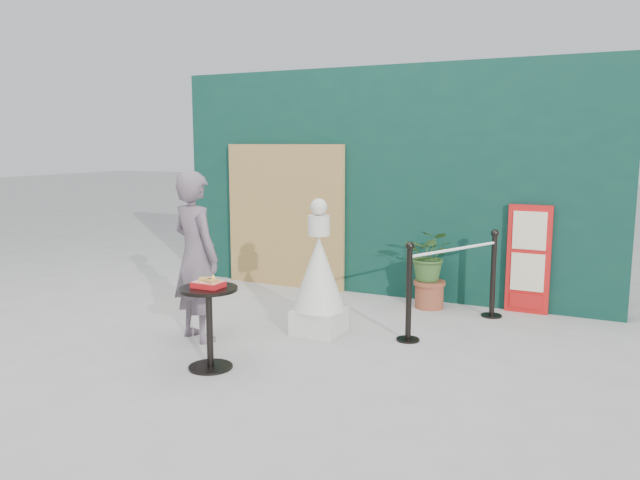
{
  "coord_description": "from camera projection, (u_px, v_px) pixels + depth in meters",
  "views": [
    {
      "loc": [
        2.87,
        -4.67,
        2.02
      ],
      "look_at": [
        0.0,
        1.2,
        1.0
      ],
      "focal_mm": 35.0,
      "sensor_mm": 36.0,
      "label": 1
    }
  ],
  "objects": [
    {
      "name": "menu_board",
      "position": [
        528.0,
        259.0,
        7.4
      ],
      "size": [
        0.5,
        0.07,
        1.3
      ],
      "color": "red",
      "rests_on": "ground"
    },
    {
      "name": "planter",
      "position": [
        430.0,
        263.0,
        7.63
      ],
      "size": [
        0.58,
        0.5,
        0.98
      ],
      "color": "brown",
      "rests_on": "ground"
    },
    {
      "name": "back_wall",
      "position": [
        385.0,
        182.0,
        8.26
      ],
      "size": [
        6.0,
        0.3,
        3.0
      ],
      "primitive_type": "cube",
      "color": "#0A2F29",
      "rests_on": "ground"
    },
    {
      "name": "bamboo_fence",
      "position": [
        285.0,
        216.0,
        8.76
      ],
      "size": [
        1.8,
        0.08,
        2.0
      ],
      "primitive_type": "cube",
      "color": "tan",
      "rests_on": "ground"
    },
    {
      "name": "statue",
      "position": [
        319.0,
        279.0,
        6.6
      ],
      "size": [
        0.57,
        0.57,
        1.45
      ],
      "color": "silver",
      "rests_on": "ground"
    },
    {
      "name": "cafe_table",
      "position": [
        209.0,
        315.0,
        5.58
      ],
      "size": [
        0.52,
        0.52,
        0.75
      ],
      "color": "black",
      "rests_on": "ground"
    },
    {
      "name": "food_basket",
      "position": [
        209.0,
        283.0,
        5.53
      ],
      "size": [
        0.26,
        0.19,
        0.11
      ],
      "color": "red",
      "rests_on": "cafe_table"
    },
    {
      "name": "woman",
      "position": [
        196.0,
        256.0,
        6.37
      ],
      "size": [
        0.74,
        0.61,
        1.74
      ],
      "primitive_type": "imported",
      "rotation": [
        0.0,
        0.0,
        2.79
      ],
      "color": "slate",
      "rests_on": "ground"
    },
    {
      "name": "ground",
      "position": [
        262.0,
        366.0,
        5.7
      ],
      "size": [
        60.0,
        60.0,
        0.0
      ],
      "primitive_type": "plane",
      "color": "#ADAAA5",
      "rests_on": "ground"
    },
    {
      "name": "stanchion_barrier",
      "position": [
        454.0,
        284.0,
        6.81
      ],
      "size": [
        0.84,
        1.54,
        1.03
      ],
      "color": "black",
      "rests_on": "ground"
    }
  ]
}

